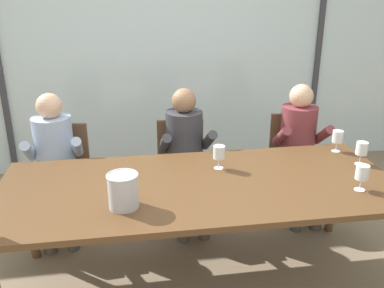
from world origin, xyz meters
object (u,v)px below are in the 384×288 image
Objects in this scene: chair_center at (293,154)px; wine_glass_center_pour at (362,149)px; chair_left_of_center at (181,163)px; person_pale_blue_shirt at (55,157)px; wine_glass_by_left_taster at (338,138)px; wine_glass_by_right_taster at (219,153)px; person_charcoal_jacket at (186,149)px; person_maroon_top at (300,143)px; dining_table at (200,191)px; wine_glass_spare_empty at (362,173)px; ice_bucket_primary at (123,190)px; chair_near_curtain at (63,167)px.

wine_glass_center_pour is at bearing -71.49° from chair_center.
chair_left_of_center is 0.74× the size of person_pale_blue_shirt.
wine_glass_by_right_taster is at bearing -169.72° from wine_glass_by_left_taster.
person_charcoal_jacket is at bearing -164.28° from chair_center.
chair_center is 0.22m from person_maroon_top.
person_charcoal_jacket is at bearing 88.47° from dining_table.
wine_glass_spare_empty is at bearing -104.62° from wine_glass_by_left_taster.
chair_left_of_center is at bearing 177.69° from person_maroon_top.
person_charcoal_jacket is 1.25m from wine_glass_by_left_taster.
person_maroon_top reaches higher than wine_glass_spare_empty.
ice_bucket_primary reaches higher than wine_glass_by_right_taster.
person_maroon_top is 1.11m from wine_glass_spare_empty.
person_charcoal_jacket reaches higher than wine_glass_by_right_taster.
ice_bucket_primary is (0.54, -1.24, 0.36)m from chair_near_curtain.
person_maroon_top is (2.11, -0.17, 0.17)m from chair_near_curtain.
chair_center reaches higher than dining_table.
person_charcoal_jacket is at bearing 159.56° from wine_glass_by_left_taster.
person_pale_blue_shirt is at bearing 118.01° from ice_bucket_primary.
dining_table is 15.36× the size of wine_glass_by_right_taster.
wine_glass_by_right_taster is at bearing 175.25° from wine_glass_center_pour.
ice_bucket_primary is at bearing -145.72° from wine_glass_by_right_taster.
person_maroon_top is (1.04, 0.00, 0.00)m from person_charcoal_jacket.
person_charcoal_jacket reaches higher than dining_table.
wine_glass_spare_empty reaches higher than dining_table.
person_maroon_top is at bearing -2.77° from chair_left_of_center.
wine_glass_by_left_taster is 0.68m from wine_glass_spare_empty.
wine_glass_by_right_taster is (-1.05, 0.09, 0.00)m from wine_glass_center_pour.
chair_left_of_center is at bearing 130.09° from wine_glass_spare_empty.
chair_left_of_center is (-0.01, 0.95, -0.19)m from dining_table.
person_maroon_top is at bearing -3.11° from person_charcoal_jacket.
ice_bucket_primary reaches higher than chair_near_curtain.
person_maroon_top is at bearing 38.01° from dining_table.
ice_bucket_primary is at bearing -67.51° from person_pale_blue_shirt.
dining_table is 15.36× the size of wine_glass_by_left_taster.
person_charcoal_jacket is 0.66m from wine_glass_by_right_taster.
ice_bucket_primary is 1.22× the size of wine_glass_by_left_taster.
person_maroon_top is at bearing 34.46° from ice_bucket_primary.
chair_near_curtain is 5.14× the size of wine_glass_by_left_taster.
person_maroon_top reaches higher than ice_bucket_primary.
wine_glass_by_left_taster is (2.22, -0.60, 0.37)m from chair_near_curtain.
wine_glass_center_pour reaches higher than dining_table.
person_charcoal_jacket is 1.00× the size of person_maroon_top.
wine_glass_center_pour and wine_glass_by_right_taster have the same top height.
wine_glass_center_pour is 1.00× the size of wine_glass_spare_empty.
chair_near_curtain is at bearing 159.07° from wine_glass_center_pour.
dining_table is 15.36× the size of wine_glass_center_pour.
person_charcoal_jacket is 5.71× the size of ice_bucket_primary.
wine_glass_by_right_taster is 1.00× the size of wine_glass_spare_empty.
chair_left_of_center reaches higher than dining_table.
dining_table is 15.36× the size of wine_glass_spare_empty.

